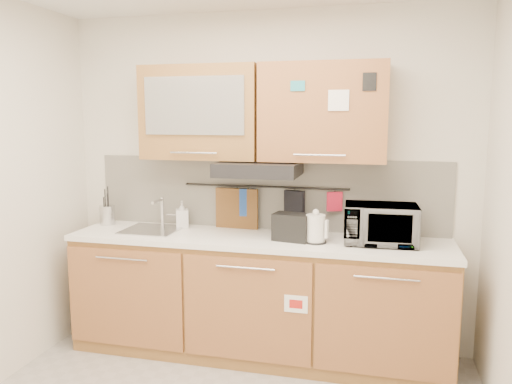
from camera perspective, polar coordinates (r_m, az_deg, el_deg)
The scene contains 17 objects.
wall_back at distance 3.93m, azimuth 1.16°, elevation 1.28°, with size 3.20×3.20×0.00m, color silver.
base_cabinet at distance 3.86m, azimuth 0.09°, elevation -12.58°, with size 2.80×0.64×0.88m.
countertop at distance 3.71m, azimuth 0.08°, elevation -5.45°, with size 2.82×0.62×0.04m, color white.
backsplash at distance 3.94m, azimuth 1.12°, elevation -0.18°, with size 2.80×0.02×0.56m, color silver.
upper_cabinets at distance 3.73m, azimuth 0.51°, elevation 9.05°, with size 1.82×0.37×0.70m.
range_hood at distance 3.68m, azimuth 0.31°, elevation 2.66°, with size 0.60×0.46×0.10m, color black.
sink at distance 4.00m, azimuth -11.77°, elevation -4.23°, with size 0.42×0.40×0.26m.
utensil_rail at distance 3.89m, azimuth 1.00°, elevation 0.61°, with size 0.02×0.02×1.30m, color black.
utensil_crock at distance 4.29m, azimuth -16.62°, elevation -2.50°, with size 0.15×0.15×0.31m.
kettle at distance 3.54m, azimuth 6.84°, elevation -4.28°, with size 0.18×0.18×0.24m.
toaster at distance 3.59m, azimuth 4.11°, elevation -3.99°, with size 0.28×0.20×0.20m.
microwave at distance 3.59m, azimuth 14.05°, elevation -3.58°, with size 0.50×0.34×0.28m, color #999999.
soap_bottle at distance 4.05m, azimuth -8.44°, elevation -2.51°, with size 0.10×0.10×0.21m, color #999999.
cutting_board at distance 3.97m, azimuth -2.21°, elevation -2.67°, with size 0.35×0.03×0.43m, color brown.
oven_mitt at distance 3.93m, azimuth -0.94°, elevation -1.21°, with size 0.13×0.03×0.22m, color #21489B.
dark_pouch at distance 3.85m, azimuth 4.40°, elevation -1.68°, with size 0.16×0.05×0.25m, color black.
pot_holder at distance 3.81m, azimuth 8.96°, elevation -1.09°, with size 0.12×0.02×0.15m, color red.
Camera 1 is at (0.86, -2.31, 1.80)m, focal length 35.00 mm.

